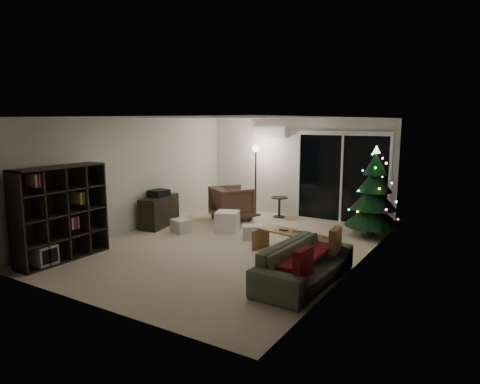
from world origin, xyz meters
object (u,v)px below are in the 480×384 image
at_px(bookshelf, 54,212).
at_px(christmas_tree, 374,191).
at_px(armchair, 232,203).
at_px(media_cabinet, 159,211).
at_px(sofa, 305,263).
at_px(coffee_table, 291,243).

distance_m(bookshelf, christmas_tree, 6.35).
distance_m(armchair, christmas_tree, 3.45).
relative_size(media_cabinet, christmas_tree, 0.59).
xyz_separation_m(bookshelf, sofa, (4.30, 1.22, -0.54)).
relative_size(armchair, christmas_tree, 0.48).
height_order(bookshelf, sofa, bookshelf).
xyz_separation_m(bookshelf, media_cabinet, (0.00, 2.73, -0.48)).
relative_size(sofa, coffee_table, 1.55).
height_order(bookshelf, coffee_table, bookshelf).
xyz_separation_m(sofa, christmas_tree, (0.17, 3.28, 0.67)).
relative_size(armchair, coffee_table, 0.69).
distance_m(bookshelf, coffee_table, 4.31).
bearing_deg(bookshelf, media_cabinet, 65.93).
relative_size(media_cabinet, coffee_table, 0.86).
bearing_deg(media_cabinet, christmas_tree, 9.98).
xyz_separation_m(bookshelf, coffee_table, (3.51, 2.42, -0.63)).
bearing_deg(christmas_tree, bookshelf, -134.76).
height_order(media_cabinet, sofa, media_cabinet).
bearing_deg(coffee_table, sofa, -43.60).
bearing_deg(sofa, bookshelf, 108.10).
height_order(bookshelf, armchair, bookshelf).
height_order(media_cabinet, armchair, armchair).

